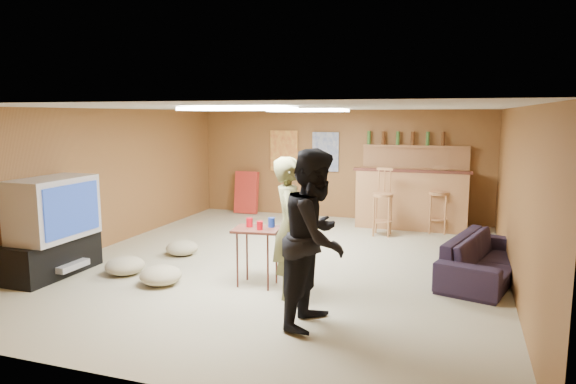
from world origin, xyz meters
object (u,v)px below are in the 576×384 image
(person_black, at_px, (316,238))
(tray_table, at_px, (257,257))
(person_olive, at_px, (290,227))
(tv_body, at_px, (53,208))
(bar_counter, at_px, (412,199))
(sofa, at_px, (485,258))

(person_black, relative_size, tray_table, 2.45)
(person_olive, xyz_separation_m, tray_table, (-0.50, 0.21, -0.45))
(tv_body, relative_size, bar_counter, 0.55)
(sofa, height_order, tray_table, tray_table)
(bar_counter, xyz_separation_m, tray_table, (-1.49, -3.97, -0.19))
(bar_counter, height_order, sofa, bar_counter)
(sofa, distance_m, tray_table, 2.93)
(tv_body, xyz_separation_m, sofa, (5.35, 1.65, -0.62))
(bar_counter, bearing_deg, tray_table, -110.53)
(bar_counter, distance_m, person_black, 4.91)
(sofa, bearing_deg, tv_body, 122.73)
(bar_counter, relative_size, person_olive, 1.22)
(bar_counter, bearing_deg, person_olive, -103.27)
(sofa, bearing_deg, tray_table, 129.18)
(person_black, distance_m, tray_table, 1.44)
(tv_body, bearing_deg, bar_counter, 47.00)
(sofa, bearing_deg, person_olive, 137.89)
(tv_body, bearing_deg, tray_table, 10.15)
(bar_counter, height_order, tray_table, bar_counter)
(bar_counter, relative_size, tray_table, 2.75)
(person_olive, relative_size, sofa, 0.86)
(tv_body, distance_m, tray_table, 2.76)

